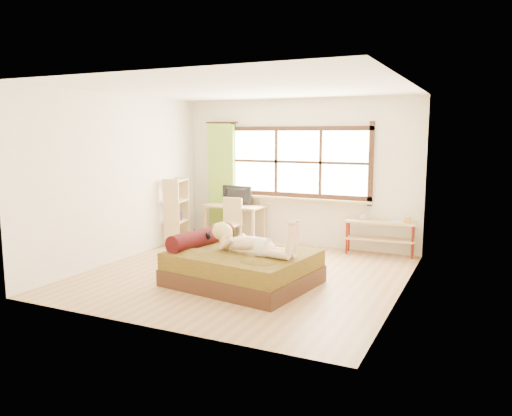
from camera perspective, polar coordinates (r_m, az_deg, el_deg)
The scene contains 18 objects.
floor at distance 7.46m, azimuth -1.37°, elevation -7.60°, with size 4.50×4.50×0.00m, color #9E754C.
ceiling at distance 7.19m, azimuth -1.45°, elevation 13.53°, with size 4.50×4.50×0.00m, color white.
wall_back at distance 9.26m, azimuth 4.85°, elevation 4.03°, with size 4.50×4.50×0.00m, color silver.
wall_front at distance 5.30m, azimuth -12.37°, elevation 0.50°, with size 4.50×4.50×0.00m, color silver.
wall_left at distance 8.45m, azimuth -15.21°, elevation 3.33°, with size 4.50×4.50×0.00m, color silver.
wall_right at distance 6.52m, azimuth 16.58°, elevation 1.81°, with size 4.50×4.50×0.00m, color silver.
window at distance 9.22m, azimuth 4.80°, elevation 5.00°, with size 2.80×0.16×1.46m.
curtain at distance 9.82m, azimuth -3.93°, elevation 3.12°, with size 0.55×0.10×2.20m, color olive.
bed at distance 6.97m, azimuth -1.86°, elevation -6.62°, with size 2.05×1.73×0.70m.
woman at distance 6.72m, azimuth -0.61°, elevation -2.90°, with size 1.30×0.37×0.56m, color beige, non-canonical shape.
kitten at distance 7.30m, azimuth -6.27°, elevation -3.37°, with size 0.28×0.11×0.22m, color black, non-canonical shape.
desk at distance 9.55m, azimuth -2.51°, elevation -0.23°, with size 1.17×0.58×0.71m.
monitor at distance 9.56m, azimuth -2.38°, elevation 1.45°, with size 0.63×0.08×0.36m, color black.
chair at distance 9.20m, azimuth -2.99°, elevation -1.33°, with size 0.42×0.42×0.90m.
pipe_shelf at distance 8.79m, azimuth 14.05°, elevation -2.47°, with size 1.21×0.41×0.67m.
cup at distance 8.81m, azimuth 12.11°, elevation -1.04°, with size 0.11×0.11×0.09m, color gray.
book at distance 8.72m, azimuth 15.30°, elevation -1.48°, with size 0.16×0.22×0.02m, color gray.
bookshelf at distance 9.48m, azimuth -9.06°, elevation -0.33°, with size 0.41×0.59×1.24m.
Camera 1 is at (3.21, -6.41, 2.07)m, focal length 35.00 mm.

